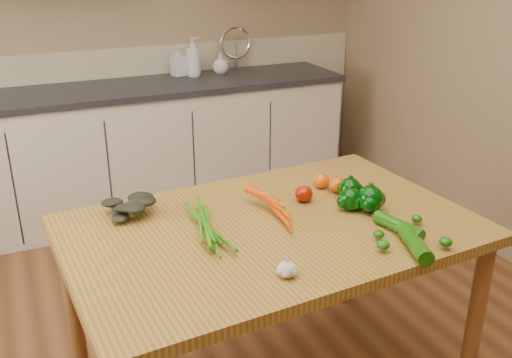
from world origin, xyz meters
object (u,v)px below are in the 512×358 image
object	(u,v)px
soap_bottle_b	(178,61)
pepper_c	(370,199)
tomato_a	(304,194)
tomato_c	(337,185)
table	(271,245)
leafy_greens	(133,201)
soap_bottle_c	(221,63)
zucchini_a	(398,226)
zucchini_b	(415,243)
garlic_bulb	(287,269)
carrot_bunch	(253,211)
tomato_b	(321,181)
pepper_a	(350,199)
soap_bottle_a	(193,57)
pepper_b	(350,190)

from	to	relation	value
soap_bottle_b	pepper_c	size ratio (longest dim) A/B	1.97
tomato_a	tomato_c	distance (m)	0.17
soap_bottle_b	tomato_a	size ratio (longest dim) A/B	2.85
table	leafy_greens	bearing A→B (deg)	142.07
pepper_c	soap_bottle_c	bearing A→B (deg)	84.31
pepper_c	zucchini_a	size ratio (longest dim) A/B	0.51
zucchini_b	garlic_bulb	bearing A→B (deg)	176.34
carrot_bunch	tomato_b	size ratio (longest dim) A/B	4.01
pepper_a	tomato_a	xyz separation A→B (m)	(-0.13, 0.14, -0.01)
table	zucchini_a	size ratio (longest dim) A/B	7.61
tomato_b	garlic_bulb	bearing A→B (deg)	-128.55
pepper_a	pepper_c	bearing A→B (deg)	-35.89
tomato_c	zucchini_a	size ratio (longest dim) A/B	0.35
leafy_greens	zucchini_a	bearing A→B (deg)	-33.08
soap_bottle_a	soap_bottle_c	distance (m)	0.22
tomato_c	zucchini_b	distance (m)	0.53
tomato_a	zucchini_b	xyz separation A→B (m)	(0.15, -0.51, -0.00)
carrot_bunch	pepper_c	xyz separation A→B (m)	(0.44, -0.12, 0.01)
pepper_a	soap_bottle_a	bearing A→B (deg)	88.07
tomato_a	soap_bottle_b	bearing A→B (deg)	86.88
table	tomato_a	bearing A→B (deg)	28.76
tomato_a	zucchini_a	world-z (taller)	tomato_a
leafy_greens	tomato_c	size ratio (longest dim) A/B	2.99
pepper_b	tomato_b	distance (m)	0.16
leafy_greens	garlic_bulb	xyz separation A→B (m)	(0.33, -0.64, -0.03)
tomato_a	zucchini_a	size ratio (longest dim) A/B	0.35
pepper_a	pepper_b	distance (m)	0.09
soap_bottle_b	zucchini_a	xyz separation A→B (m)	(0.07, -2.44, -0.18)
soap_bottle_b	carrot_bunch	size ratio (longest dim) A/B	0.74
soap_bottle_b	tomato_a	xyz separation A→B (m)	(-0.11, -2.06, -0.17)
soap_bottle_a	pepper_b	bearing A→B (deg)	-157.05
soap_bottle_a	leafy_greens	size ratio (longest dim) A/B	1.28
carrot_bunch	zucchini_a	size ratio (longest dim) A/B	1.36
soap_bottle_c	zucchini_a	world-z (taller)	soap_bottle_c
pepper_c	tomato_c	distance (m)	0.21
tomato_c	soap_bottle_c	bearing A→B (deg)	83.28
soap_bottle_b	carrot_bunch	world-z (taller)	soap_bottle_b
pepper_a	zucchini_a	size ratio (longest dim) A/B	0.44
leafy_greens	pepper_b	bearing A→B (deg)	-15.63
carrot_bunch	leafy_greens	world-z (taller)	leafy_greens
leafy_greens	zucchini_a	size ratio (longest dim) A/B	1.04
pepper_a	tomato_b	bearing A→B (deg)	88.25
soap_bottle_c	pepper_c	bearing A→B (deg)	-80.74
carrot_bunch	garlic_bulb	xyz separation A→B (m)	(-0.06, -0.41, -0.01)
soap_bottle_b	pepper_a	distance (m)	2.21
soap_bottle_a	carrot_bunch	distance (m)	2.12
soap_bottle_a	carrot_bunch	xyz separation A→B (m)	(-0.45, -2.07, -0.20)
zucchini_a	pepper_c	bearing A→B (deg)	87.80
pepper_a	zucchini_b	distance (m)	0.37
table	leafy_greens	world-z (taller)	leafy_greens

